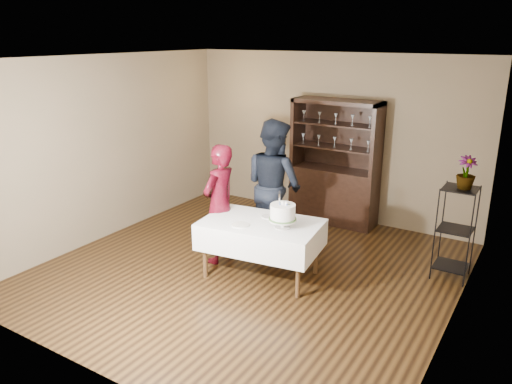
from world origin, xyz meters
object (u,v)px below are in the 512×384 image
(woman, at_px, (219,204))
(cake, at_px, (283,213))
(plant_etagere, at_px, (455,229))
(potted_plant, at_px, (466,173))
(man, at_px, (274,185))
(china_hutch, at_px, (334,183))
(cake_table, at_px, (261,235))

(woman, bearing_deg, cake, 84.91)
(plant_etagere, xyz_separation_m, woman, (-2.79, -1.14, 0.16))
(cake, bearing_deg, woman, 172.60)
(plant_etagere, xyz_separation_m, potted_plant, (0.04, -0.01, 0.74))
(man, bearing_deg, china_hutch, -83.23)
(cake_table, bearing_deg, woman, 171.82)
(china_hutch, relative_size, plant_etagere, 1.67)
(cake, bearing_deg, plant_etagere, 35.89)
(cake, distance_m, potted_plant, 2.25)
(plant_etagere, bearing_deg, cake, -144.11)
(woman, xyz_separation_m, man, (0.39, 0.78, 0.13))
(cake_table, bearing_deg, cake, -5.66)
(man, distance_m, cake, 1.12)
(china_hutch, bearing_deg, cake_table, -89.96)
(woman, relative_size, man, 0.86)
(cake_table, xyz_separation_m, cake, (0.32, -0.03, 0.36))
(china_hutch, bearing_deg, cake, -82.07)
(china_hutch, relative_size, woman, 1.24)
(plant_etagere, bearing_deg, man, -171.47)
(china_hutch, relative_size, potted_plant, 4.98)
(china_hutch, xyz_separation_m, woman, (-0.71, -2.19, 0.15))
(plant_etagere, height_order, man, man)
(man, xyz_separation_m, potted_plant, (2.44, 0.36, 0.45))
(cake_table, relative_size, cake, 3.35)
(potted_plant, bearing_deg, woman, -158.19)
(china_hutch, height_order, potted_plant, china_hutch)
(plant_etagere, height_order, cake_table, plant_etagere)
(china_hutch, relative_size, cake, 4.27)
(cake_table, height_order, woman, woman)
(china_hutch, distance_m, plant_etagere, 2.33)
(china_hutch, xyz_separation_m, potted_plant, (2.12, -1.06, 0.72))
(plant_etagere, relative_size, cake, 2.56)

